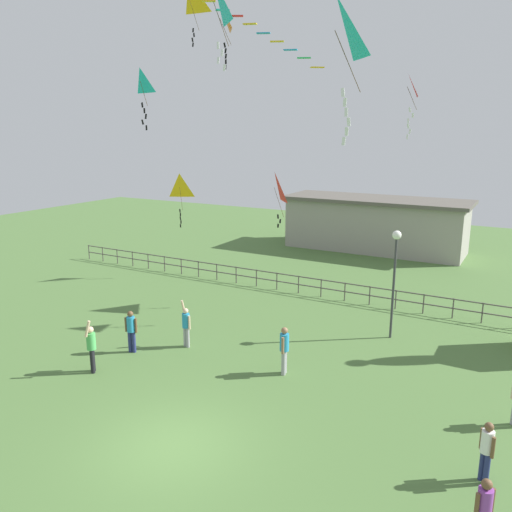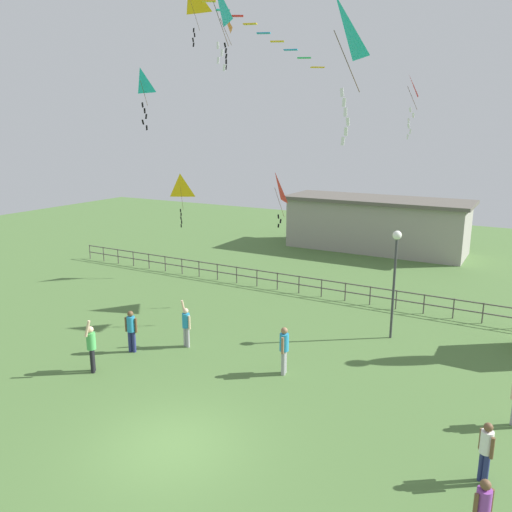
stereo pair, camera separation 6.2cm
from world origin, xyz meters
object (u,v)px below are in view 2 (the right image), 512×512
object	(u,v)px
kite_7	(335,37)
person_1	(284,347)
kite_2	(275,189)
kite_8	(141,83)
person_3	(131,329)
kite_0	(220,20)
person_2	(486,449)
kite_3	(180,188)
person_4	(483,510)
kite_5	(214,4)
person_6	(186,324)
lamppost	(395,261)
person_5	(91,345)
kite_1	(408,90)

from	to	relation	value
kite_7	person_1	bearing A→B (deg)	130.07
kite_2	kite_8	bearing A→B (deg)	-122.50
person_3	kite_8	xyz separation A→B (m)	(-1.09, 2.49, 9.16)
kite_7	kite_0	bearing A→B (deg)	136.39
person_2	kite_0	size ratio (longest dim) A/B	0.63
kite_0	kite_3	world-z (taller)	kite_0
person_2	person_4	world-z (taller)	person_4
person_4	kite_5	distance (m)	14.94
person_6	kite_8	xyz separation A→B (m)	(-2.62, 1.06, 9.17)
kite_2	person_4	bearing A→B (deg)	-47.17
kite_8	person_6	bearing A→B (deg)	-21.91
person_1	kite_3	size ratio (longest dim) A/B	0.57
person_3	kite_5	xyz separation A→B (m)	(3.79, 0.39, 11.09)
person_2	kite_3	distance (m)	20.80
person_6	kite_2	size ratio (longest dim) A/B	0.72
lamppost	kite_5	size ratio (longest dim) A/B	1.71
person_1	kite_2	xyz separation A→B (m)	(-3.73, 6.45, 4.70)
person_3	person_4	bearing A→B (deg)	-16.59
person_5	person_6	bearing A→B (deg)	65.09
kite_1	kite_7	bearing A→B (deg)	-85.18
person_4	kite_1	world-z (taller)	kite_1
person_1	kite_8	distance (m)	11.58
person_1	person_6	xyz separation A→B (m)	(-4.40, 0.23, -0.05)
kite_1	kite_5	xyz separation A→B (m)	(-3.96, -8.52, 2.07)
kite_0	kite_7	xyz separation A→B (m)	(8.01, -7.63, -2.41)
person_3	kite_3	bearing A→B (deg)	116.23
person_4	lamppost	bearing A→B (deg)	114.00
person_5	person_6	distance (m)	3.74
person_1	kite_0	bearing A→B (deg)	140.31
lamppost	kite_1	bearing A→B (deg)	102.65
person_6	kite_5	bearing A→B (deg)	-24.87
person_5	kite_8	xyz separation A→B (m)	(-1.05, 4.44, 9.11)
person_2	person_6	distance (m)	11.54
kite_7	person_4	bearing A→B (deg)	-22.98
kite_5	kite_3	bearing A→B (deg)	133.26
kite_7	kite_8	xyz separation A→B (m)	(-9.76, 4.55, -0.24)
person_3	person_4	distance (m)	13.39
person_6	kite_7	bearing A→B (deg)	-26.07
kite_2	kite_0	bearing A→B (deg)	-126.42
kite_2	kite_7	world-z (taller)	kite_7
person_1	person_6	distance (m)	4.40
person_2	person_6	world-z (taller)	person_6
kite_1	kite_8	world-z (taller)	kite_8
lamppost	kite_5	bearing A→B (deg)	-127.65
person_3	kite_7	bearing A→B (deg)	-13.35
person_3	kite_5	size ratio (longest dim) A/B	0.63
kite_8	kite_7	bearing A→B (deg)	-24.98
person_3	kite_2	world-z (taller)	kite_2
person_5	kite_2	xyz separation A→B (m)	(2.24, 9.61, 4.69)
kite_3	kite_2	bearing A→B (deg)	-13.39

